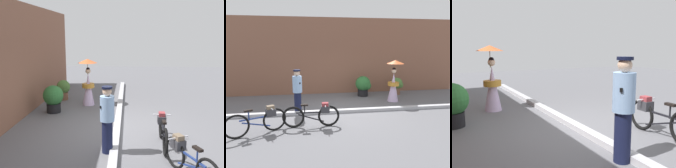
{
  "view_description": "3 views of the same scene",
  "coord_description": "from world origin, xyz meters",
  "views": [
    {
      "loc": [
        -7.32,
        -0.32,
        2.83
      ],
      "look_at": [
        0.65,
        0.2,
        1.26
      ],
      "focal_mm": 41.05,
      "sensor_mm": 36.0,
      "label": 1
    },
    {
      "loc": [
        -1.21,
        -7.3,
        2.49
      ],
      "look_at": [
        -0.03,
        0.38,
        1.03
      ],
      "focal_mm": 32.91,
      "sensor_mm": 36.0,
      "label": 2
    },
    {
      "loc": [
        -4.31,
        2.63,
        1.74
      ],
      "look_at": [
        0.26,
        0.23,
        1.0
      ],
      "focal_mm": 38.83,
      "sensor_mm": 36.0,
      "label": 3
    }
  ],
  "objects": [
    {
      "name": "bicycle_near_officer",
      "position": [
        -1.03,
        -1.22,
        0.4
      ],
      "size": [
        1.75,
        0.48,
        0.76
      ],
      "color": "black",
      "rests_on": "ground_plane"
    },
    {
      "name": "person_with_parasol",
      "position": [
        2.65,
        1.28,
        0.91
      ],
      "size": [
        0.76,
        0.76,
        1.85
      ],
      "color": "silver",
      "rests_on": "ground_plane"
    },
    {
      "name": "ground_plane",
      "position": [
        0.0,
        0.0,
        0.0
      ],
      "size": [
        30.0,
        30.0,
        0.0
      ],
      "primitive_type": "plane",
      "color": "slate"
    },
    {
      "name": "sidewalk_curb",
      "position": [
        0.0,
        0.0,
        0.06
      ],
      "size": [
        14.0,
        0.2,
        0.12
      ],
      "primitive_type": "cube",
      "color": "#B2B2B7",
      "rests_on": "ground_plane"
    },
    {
      "name": "person_officer",
      "position": [
        -1.56,
        0.17,
        0.87
      ],
      "size": [
        0.34,
        0.34,
        1.63
      ],
      "color": "#141938",
      "rests_on": "ground_plane"
    },
    {
      "name": "potted_plant_by_door",
      "position": [
        1.56,
        2.38,
        0.55
      ],
      "size": [
        0.75,
        0.74,
        1.0
      ],
      "color": "black",
      "rests_on": "ground_plane"
    }
  ]
}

